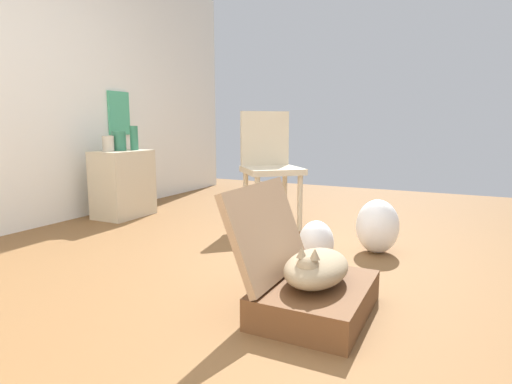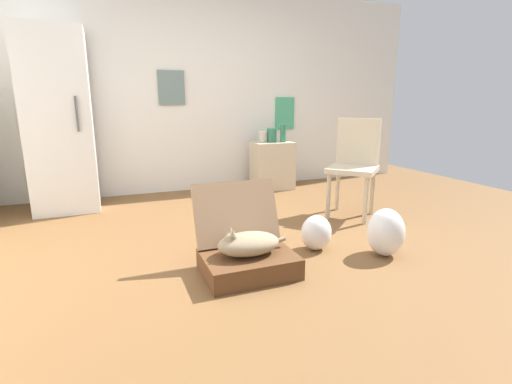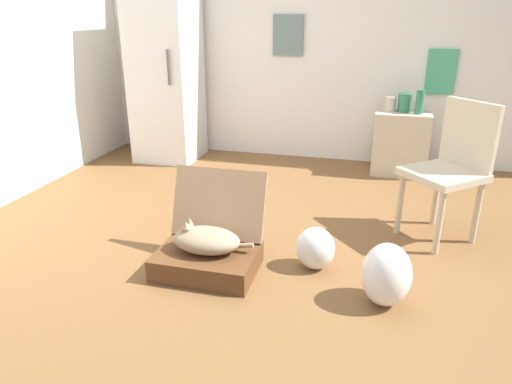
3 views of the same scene
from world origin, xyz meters
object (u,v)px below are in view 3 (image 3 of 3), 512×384
suitcase_base (207,261)px  side_table (400,144)px  plastic_bag_white (315,248)px  refrigerator (166,72)px  vase_short (420,102)px  vase_round (405,103)px  plastic_bag_clear (386,275)px  chair (452,165)px  vase_tall (390,104)px  cat (205,240)px

suitcase_base → side_table: size_ratio=0.99×
suitcase_base → plastic_bag_white: 0.71m
side_table → plastic_bag_white: bearing=-104.7°
suitcase_base → plastic_bag_white: plastic_bag_white is taller
refrigerator → vase_short: refrigerator is taller
vase_round → plastic_bag_clear: bearing=-92.7°
suitcase_base → side_table: bearing=62.5°
vase_short → chair: chair is taller
chair → suitcase_base: bearing=-100.6°
suitcase_base → vase_short: 2.78m
side_table → vase_tall: size_ratio=4.45×
plastic_bag_clear → vase_round: vase_round is taller
vase_tall → plastic_bag_white: bearing=-101.1°
plastic_bag_white → chair: (0.86, 0.72, 0.41)m
chair → vase_round: bearing=149.3°
vase_tall → chair: (0.43, -1.45, -0.16)m
plastic_bag_clear → vase_short: 2.48m
vase_short → chair: size_ratio=0.23×
cat → vase_short: bearing=59.5°
plastic_bag_white → side_table: 2.22m
cat → plastic_bag_clear: size_ratio=1.38×
refrigerator → vase_short: (2.66, 0.01, -0.20)m
plastic_bag_clear → vase_tall: size_ratio=2.62×
plastic_bag_clear → refrigerator: size_ratio=0.20×
cat → chair: bearing=31.5°
cat → plastic_bag_white: size_ratio=1.80×
cat → plastic_bag_white: (0.67, 0.22, -0.08)m
vase_short → suitcase_base: bearing=-120.4°
plastic_bag_white → vase_tall: 2.28m
suitcase_base → vase_short: (1.36, 2.32, 0.68)m
plastic_bag_white → vase_tall: size_ratio=2.00×
side_table → refrigerator: bearing=-178.9°
plastic_bag_clear → suitcase_base: bearing=176.1°
cat → side_table: (1.23, 2.36, 0.09)m
cat → vase_short: size_ratio=2.21×
plastic_bag_clear → vase_tall: 2.52m
vase_tall → vase_round: 0.14m
refrigerator → chair: (2.82, -1.37, -0.40)m
cat → suitcase_base: bearing=-3.4°
vase_tall → vase_round: bearing=-1.0°
plastic_bag_white → vase_round: 2.31m
suitcase_base → vase_short: vase_short is taller
refrigerator → vase_round: bearing=1.7°
refrigerator → chair: size_ratio=1.91×
suitcase_base → plastic_bag_clear: bearing=-3.9°
plastic_bag_clear → cat: bearing=176.1°
suitcase_base → side_table: 2.67m
refrigerator → vase_tall: (2.39, 0.08, -0.24)m
suitcase_base → plastic_bag_white: (0.67, 0.22, 0.07)m
plastic_bag_clear → vase_round: (0.12, 2.46, 0.55)m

